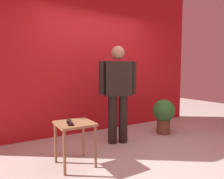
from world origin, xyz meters
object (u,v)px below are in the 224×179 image
object	(u,v)px
standing_person	(118,89)
side_table	(75,130)
cell_phone	(71,124)
potted_plant	(164,113)
tv_remote	(69,121)

from	to	relation	value
standing_person	side_table	world-z (taller)	standing_person
side_table	cell_phone	distance (m)	0.16
standing_person	side_table	distance (m)	1.14
side_table	potted_plant	distance (m)	2.05
standing_person	potted_plant	xyz separation A→B (m)	(1.07, -0.02, -0.53)
standing_person	cell_phone	size ratio (longest dim) A/B	11.56
standing_person	side_table	size ratio (longest dim) A/B	2.92
tv_remote	cell_phone	bearing A→B (deg)	-79.52
cell_phone	side_table	bearing A→B (deg)	57.57
standing_person	tv_remote	distance (m)	1.11
side_table	standing_person	bearing A→B (deg)	25.32
standing_person	potted_plant	world-z (taller)	standing_person
side_table	potted_plant	size ratio (longest dim) A/B	0.83
cell_phone	tv_remote	xyz separation A→B (m)	(0.04, 0.19, 0.01)
cell_phone	potted_plant	xyz separation A→B (m)	(2.09, 0.51, -0.17)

